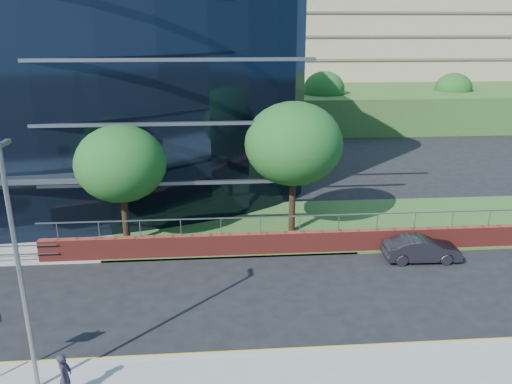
{
  "coord_description": "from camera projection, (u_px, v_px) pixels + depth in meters",
  "views": [
    {
      "loc": [
        11.93,
        -15.94,
        11.11
      ],
      "look_at": [
        13.82,
        8.0,
        3.18
      ],
      "focal_mm": 35.0,
      "sensor_mm": 36.0,
      "label": 1
    }
  ],
  "objects": [
    {
      "name": "grass_verge",
      "position": [
        421.0,
        222.0,
        29.87
      ],
      "size": [
        36.0,
        8.0,
        0.12
      ],
      "primitive_type": "cube",
      "color": "#2D511E",
      "rests_on": "ground"
    },
    {
      "name": "retaining_wall",
      "position": [
        376.0,
        240.0,
        25.9
      ],
      "size": [
        34.0,
        0.4,
        2.11
      ],
      "color": "maroon",
      "rests_on": "ground"
    },
    {
      "name": "apartment_block",
      "position": [
        356.0,
        28.0,
        70.75
      ],
      "size": [
        60.0,
        42.0,
        30.0
      ],
      "color": "#2D511E",
      "rests_on": "ground"
    },
    {
      "name": "tree_far_c",
      "position": [
        121.0,
        164.0,
        25.3
      ],
      "size": [
        4.62,
        4.62,
        6.51
      ],
      "color": "black",
      "rests_on": "ground"
    },
    {
      "name": "tree_far_d",
      "position": [
        294.0,
        144.0,
        26.72
      ],
      "size": [
        5.28,
        5.28,
        7.44
      ],
      "color": "black",
      "rests_on": "ground"
    },
    {
      "name": "tree_dist_e",
      "position": [
        324.0,
        89.0,
        55.92
      ],
      "size": [
        4.62,
        4.62,
        6.51
      ],
      "color": "black",
      "rests_on": "ground"
    },
    {
      "name": "tree_dist_f",
      "position": [
        453.0,
        89.0,
        59.11
      ],
      "size": [
        4.29,
        4.29,
        6.05
      ],
      "color": "black",
      "rests_on": "ground"
    },
    {
      "name": "streetlight_east",
      "position": [
        19.0,
        266.0,
        14.68
      ],
      "size": [
        0.15,
        0.77,
        8.0
      ],
      "color": "slate",
      "rests_on": "pavement_near"
    },
    {
      "name": "parked_car",
      "position": [
        421.0,
        249.0,
        24.82
      ],
      "size": [
        3.82,
        1.44,
        1.25
      ],
      "primitive_type": "imported",
      "rotation": [
        0.0,
        0.0,
        1.54
      ],
      "color": "black",
      "rests_on": "ground"
    },
    {
      "name": "pedestrian",
      "position": [
        65.0,
        377.0,
        15.28
      ],
      "size": [
        0.38,
        0.58,
        1.58
      ],
      "primitive_type": "imported",
      "rotation": [
        0.0,
        0.0,
        1.58
      ],
      "color": "black",
      "rests_on": "pavement_near"
    }
  ]
}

